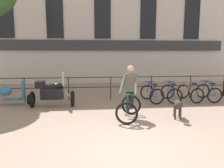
# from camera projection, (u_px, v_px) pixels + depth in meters

# --- Properties ---
(ground_plane) EXTENTS (60.00, 60.00, 0.00)m
(ground_plane) POSITION_uv_depth(u_px,v_px,m) (134.00, 149.00, 4.80)
(ground_plane) COLOR gray
(canal_railing) EXTENTS (15.05, 0.05, 1.05)m
(canal_railing) POSITION_uv_depth(u_px,v_px,m) (111.00, 84.00, 9.81)
(canal_railing) COLOR #2D2B28
(canal_railing) RESTS_ON ground_plane
(building_facade) EXTENTS (18.00, 0.72, 11.32)m
(building_facade) POSITION_uv_depth(u_px,v_px,m) (102.00, 0.00, 14.81)
(building_facade) COLOR beige
(building_facade) RESTS_ON ground_plane
(cyclist_with_bike) EXTENTS (1.01, 1.32, 1.70)m
(cyclist_with_bike) POSITION_uv_depth(u_px,v_px,m) (130.00, 95.00, 7.01)
(cyclist_with_bike) COLOR black
(cyclist_with_bike) RESTS_ON ground_plane
(dog) EXTENTS (0.41, 0.91, 0.63)m
(dog) POSITION_uv_depth(u_px,v_px,m) (178.00, 105.00, 6.97)
(dog) COLOR #332D28
(dog) RESTS_ON ground_plane
(parked_motorcycle) EXTENTS (1.68, 0.64, 1.35)m
(parked_motorcycle) POSITION_uv_depth(u_px,v_px,m) (52.00, 93.00, 8.52)
(parked_motorcycle) COLOR black
(parked_motorcycle) RESTS_ON ground_plane
(parked_bicycle_near_lamp) EXTENTS (0.79, 1.18, 0.86)m
(parked_bicycle_near_lamp) POSITION_uv_depth(u_px,v_px,m) (152.00, 94.00, 9.40)
(parked_bicycle_near_lamp) COLOR black
(parked_bicycle_near_lamp) RESTS_ON ground_plane
(parked_bicycle_mid_left) EXTENTS (0.75, 1.16, 0.86)m
(parked_bicycle_mid_left) POSITION_uv_depth(u_px,v_px,m) (171.00, 93.00, 9.49)
(parked_bicycle_mid_left) COLOR black
(parked_bicycle_mid_left) RESTS_ON ground_plane
(parked_bicycle_mid_right) EXTENTS (0.81, 1.19, 0.86)m
(parked_bicycle_mid_right) POSITION_uv_depth(u_px,v_px,m) (190.00, 93.00, 9.58)
(parked_bicycle_mid_right) COLOR black
(parked_bicycle_mid_right) RESTS_ON ground_plane
(parked_bicycle_far_end) EXTENTS (0.70, 1.14, 0.86)m
(parked_bicycle_far_end) POSITION_uv_depth(u_px,v_px,m) (209.00, 92.00, 9.67)
(parked_bicycle_far_end) COLOR black
(parked_bicycle_far_end) RESTS_ON ground_plane
(parked_scooter) EXTENTS (1.32, 0.57, 0.96)m
(parked_scooter) POSITION_uv_depth(u_px,v_px,m) (11.00, 94.00, 8.79)
(parked_scooter) COLOR black
(parked_scooter) RESTS_ON ground_plane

